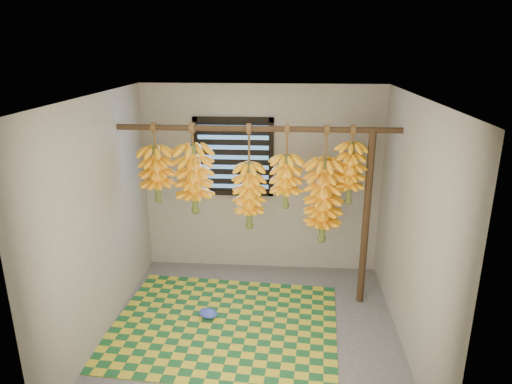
# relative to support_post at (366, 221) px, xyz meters

# --- Properties ---
(floor) EXTENTS (3.00, 3.00, 0.01)m
(floor) POSITION_rel_support_post_xyz_m (-1.20, -0.70, -1.00)
(floor) COLOR #555555
(floor) RESTS_ON ground
(ceiling) EXTENTS (3.00, 3.00, 0.01)m
(ceiling) POSITION_rel_support_post_xyz_m (-1.20, -0.70, 1.40)
(ceiling) COLOR silver
(ceiling) RESTS_ON wall_back
(wall_back) EXTENTS (3.00, 0.01, 2.40)m
(wall_back) POSITION_rel_support_post_xyz_m (-1.20, 0.80, 0.20)
(wall_back) COLOR gray
(wall_back) RESTS_ON floor
(wall_left) EXTENTS (0.01, 3.00, 2.40)m
(wall_left) POSITION_rel_support_post_xyz_m (-2.71, -0.70, 0.20)
(wall_left) COLOR gray
(wall_left) RESTS_ON floor
(wall_right) EXTENTS (0.01, 3.00, 2.40)m
(wall_right) POSITION_rel_support_post_xyz_m (0.30, -0.70, 0.20)
(wall_right) COLOR gray
(wall_right) RESTS_ON floor
(window) EXTENTS (1.00, 0.04, 1.00)m
(window) POSITION_rel_support_post_xyz_m (-1.55, 0.78, 0.50)
(window) COLOR black
(window) RESTS_ON wall_back
(hanging_pole) EXTENTS (3.00, 0.06, 0.06)m
(hanging_pole) POSITION_rel_support_post_xyz_m (-1.20, 0.00, 1.00)
(hanging_pole) COLOR #3E2A19
(hanging_pole) RESTS_ON wall_left
(support_post) EXTENTS (0.08, 0.08, 2.00)m
(support_post) POSITION_rel_support_post_xyz_m (0.00, 0.00, 0.00)
(support_post) COLOR #3E2A19
(support_post) RESTS_ON floor
(woven_mat) EXTENTS (2.47, 2.03, 0.01)m
(woven_mat) POSITION_rel_support_post_xyz_m (-1.50, -0.60, -0.99)
(woven_mat) COLOR #1A582A
(woven_mat) RESTS_ON floor
(plastic_bag) EXTENTS (0.26, 0.23, 0.09)m
(plastic_bag) POSITION_rel_support_post_xyz_m (-1.70, -0.48, -0.95)
(plastic_bag) COLOR blue
(plastic_bag) RESTS_ON woven_mat
(banana_bunch_a) EXTENTS (0.36, 0.36, 0.87)m
(banana_bunch_a) POSITION_rel_support_post_xyz_m (-2.30, 0.00, 0.49)
(banana_bunch_a) COLOR brown
(banana_bunch_a) RESTS_ON hanging_pole
(banana_bunch_b) EXTENTS (0.41, 0.41, 1.00)m
(banana_bunch_b) POSITION_rel_support_post_xyz_m (-1.89, 0.00, 0.43)
(banana_bunch_b) COLOR brown
(banana_bunch_b) RESTS_ON hanging_pole
(banana_bunch_c) EXTENTS (0.32, 0.32, 1.17)m
(banana_bunch_c) POSITION_rel_support_post_xyz_m (-1.29, 0.00, 0.26)
(banana_bunch_c) COLOR brown
(banana_bunch_c) RESTS_ON hanging_pole
(banana_bunch_d) EXTENTS (0.34, 0.34, 0.92)m
(banana_bunch_d) POSITION_rel_support_post_xyz_m (-0.89, 0.00, 0.43)
(banana_bunch_d) COLOR brown
(banana_bunch_d) RESTS_ON hanging_pole
(banana_bunch_e) EXTENTS (0.41, 0.41, 1.30)m
(banana_bunch_e) POSITION_rel_support_post_xyz_m (-0.47, 0.00, 0.22)
(banana_bunch_e) COLOR brown
(banana_bunch_e) RESTS_ON hanging_pole
(banana_bunch_f) EXTENTS (0.31, 0.31, 0.85)m
(banana_bunch_f) POSITION_rel_support_post_xyz_m (-0.21, -0.00, 0.54)
(banana_bunch_f) COLOR brown
(banana_bunch_f) RESTS_ON hanging_pole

